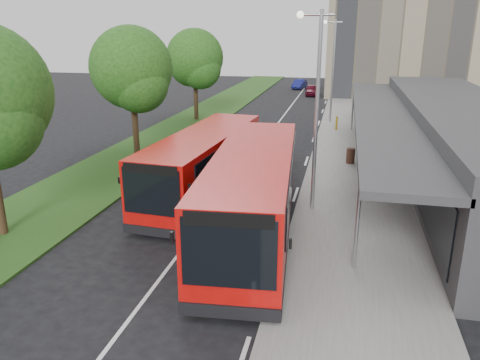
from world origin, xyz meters
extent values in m
plane|color=black|center=(0.00, 0.00, 0.00)|extent=(120.00, 120.00, 0.00)
cube|color=slate|center=(6.00, 20.00, 0.07)|extent=(5.00, 80.00, 0.15)
cube|color=#234616|center=(-7.00, 20.00, 0.05)|extent=(5.00, 80.00, 0.10)
cube|color=silver|center=(0.00, 15.00, 0.01)|extent=(0.12, 70.00, 0.01)
cube|color=silver|center=(3.30, -2.00, 0.01)|extent=(0.12, 2.00, 0.01)
cube|color=silver|center=(3.30, 4.00, 0.01)|extent=(0.12, 2.00, 0.01)
cube|color=silver|center=(3.30, 10.00, 0.01)|extent=(0.12, 2.00, 0.01)
cube|color=silver|center=(3.30, 16.00, 0.01)|extent=(0.12, 2.00, 0.01)
cube|color=silver|center=(3.30, 22.00, 0.01)|extent=(0.12, 2.00, 0.01)
cube|color=silver|center=(3.30, 28.00, 0.01)|extent=(0.12, 2.00, 0.01)
cube|color=silver|center=(3.30, 34.00, 0.01)|extent=(0.12, 2.00, 0.01)
cube|color=silver|center=(3.30, 40.00, 0.01)|extent=(0.12, 2.00, 0.01)
cube|color=silver|center=(3.30, 46.00, 0.01)|extent=(0.12, 2.00, 0.01)
cube|color=#9C8C6E|center=(14.00, 42.00, 9.00)|extent=(22.00, 12.00, 18.00)
cube|color=#323234|center=(11.00, 8.00, 2.00)|extent=(5.00, 26.00, 4.00)
cube|color=black|center=(8.48, 8.00, 1.60)|extent=(0.06, 24.00, 2.20)
cube|color=#323234|center=(7.20, 8.00, 3.30)|extent=(2.80, 26.00, 0.25)
cylinder|color=#919399|center=(5.90, -3.00, 1.65)|extent=(0.12, 0.12, 3.30)
cylinder|color=#919399|center=(5.90, 19.00, 1.65)|extent=(0.12, 0.12, 3.30)
cylinder|color=#311D13|center=(-7.00, 9.00, 1.88)|extent=(0.36, 0.36, 3.76)
sphere|color=#184412|center=(-7.00, 9.00, 5.30)|extent=(4.79, 4.79, 4.79)
sphere|color=#184412|center=(-6.40, 8.60, 4.45)|extent=(3.42, 3.42, 3.42)
sphere|color=#184412|center=(-7.50, 9.50, 4.70)|extent=(3.76, 3.76, 3.76)
cylinder|color=#311D13|center=(-7.00, 21.00, 1.85)|extent=(0.36, 0.36, 3.69)
sphere|color=#184412|center=(-7.00, 21.00, 5.20)|extent=(4.70, 4.70, 4.70)
sphere|color=#184412|center=(-6.40, 20.60, 4.36)|extent=(3.36, 3.36, 3.36)
sphere|color=#184412|center=(-7.50, 21.50, 4.61)|extent=(3.69, 3.69, 3.69)
cylinder|color=#919399|center=(4.20, 2.00, 4.15)|extent=(0.16, 0.16, 8.00)
cylinder|color=#919399|center=(4.00, 2.00, 7.95)|extent=(1.40, 0.10, 0.10)
sphere|color=silver|center=(3.40, 2.00, 7.95)|extent=(0.28, 0.28, 0.28)
cylinder|color=#919399|center=(4.20, 22.00, 4.15)|extent=(0.16, 0.16, 8.00)
cylinder|color=#919399|center=(4.00, 22.00, 7.95)|extent=(1.40, 0.10, 0.10)
sphere|color=silver|center=(3.40, 22.00, 7.95)|extent=(0.28, 0.28, 0.28)
cube|color=red|center=(2.22, -1.01, 1.81)|extent=(3.65, 11.51, 2.86)
cube|color=black|center=(2.22, -1.01, 0.41)|extent=(3.67, 11.53, 0.32)
cube|color=black|center=(2.70, -6.67, 2.10)|extent=(2.42, 0.26, 1.89)
cube|color=black|center=(1.73, 4.65, 2.26)|extent=(2.37, 0.25, 1.40)
cube|color=black|center=(0.83, -0.80, 2.32)|extent=(0.87, 9.67, 1.29)
cube|color=black|center=(3.55, -0.57, 2.32)|extent=(0.87, 9.67, 1.29)
cube|color=black|center=(2.70, -6.68, 0.43)|extent=(2.69, 0.31, 0.38)
cube|color=black|center=(2.70, -6.68, 3.02)|extent=(2.26, 0.23, 0.38)
cube|color=black|center=(1.17, -6.56, 2.37)|extent=(0.09, 0.09, 0.27)
cube|color=black|center=(4.18, -6.31, 2.37)|extent=(0.09, 0.09, 0.27)
cylinder|color=black|center=(1.40, -4.76, 0.49)|extent=(0.40, 0.99, 0.97)
cylinder|color=black|center=(3.65, -4.56, 0.49)|extent=(0.40, 0.99, 0.97)
cylinder|color=black|center=(0.78, 2.55, 0.49)|extent=(0.40, 0.99, 0.97)
cylinder|color=black|center=(3.03, 2.74, 0.49)|extent=(0.40, 0.99, 0.97)
cube|color=red|center=(-0.84, 2.92, 1.66)|extent=(3.22, 10.53, 2.62)
cube|color=black|center=(-0.84, 2.92, 0.38)|extent=(3.24, 10.55, 0.30)
cube|color=black|center=(-1.22, -2.28, 1.93)|extent=(2.22, 0.21, 1.73)
cube|color=black|center=(-0.46, 8.11, 2.08)|extent=(2.17, 0.21, 1.28)
cube|color=black|center=(-2.07, 3.30, 2.12)|extent=(0.70, 8.87, 1.19)
cube|color=black|center=(0.43, 3.12, 2.12)|extent=(0.70, 8.87, 1.19)
cube|color=black|center=(-1.22, -2.29, 0.40)|extent=(2.47, 0.26, 0.35)
cube|color=black|center=(-1.22, -2.29, 2.77)|extent=(2.07, 0.19, 0.35)
cube|color=black|center=(-2.59, -1.96, 2.17)|extent=(0.09, 0.09, 0.25)
cube|color=black|center=(0.17, -2.16, 2.17)|extent=(0.09, 0.09, 0.25)
cylinder|color=black|center=(-2.12, -0.36, 0.44)|extent=(0.36, 0.91, 0.89)
cylinder|color=black|center=(-0.05, -0.51, 0.44)|extent=(0.36, 0.91, 0.89)
cylinder|color=black|center=(-1.63, 6.34, 0.44)|extent=(0.36, 0.91, 0.89)
cylinder|color=black|center=(0.44, 6.19, 0.44)|extent=(0.36, 0.91, 0.89)
cylinder|color=#3D2319|center=(5.80, 9.58, 0.58)|extent=(0.53, 0.53, 0.86)
cylinder|color=#E0AB0B|center=(4.79, 18.83, 0.65)|extent=(0.18, 0.18, 1.00)
imported|color=#530B1C|center=(1.44, 38.99, 0.64)|extent=(1.85, 3.89, 1.28)
imported|color=navy|center=(-0.62, 45.31, 0.60)|extent=(1.79, 3.80, 1.20)
camera|label=1|loc=(5.25, -16.85, 7.43)|focal=35.00mm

